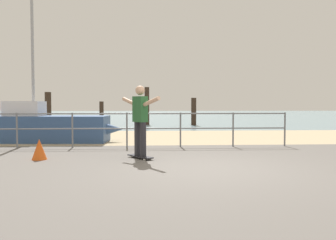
{
  "coord_description": "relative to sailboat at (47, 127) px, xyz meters",
  "views": [
    {
      "loc": [
        -1.2,
        -6.91,
        1.3
      ],
      "look_at": [
        -0.69,
        2.0,
        0.9
      ],
      "focal_mm": 37.78,
      "sensor_mm": 36.0,
      "label": 1
    }
  ],
  "objects": [
    {
      "name": "ground_plane",
      "position": [
        4.63,
        -6.33,
        -0.53
      ],
      "size": [
        24.0,
        10.0,
        0.04
      ],
      "primitive_type": "cube",
      "color": "#605B56",
      "rests_on": "ground"
    },
    {
      "name": "beach_strip",
      "position": [
        4.63,
        1.67,
        -0.53
      ],
      "size": [
        24.0,
        6.0,
        0.04
      ],
      "primitive_type": "cube",
      "color": "tan",
      "rests_on": "ground"
    },
    {
      "name": "sea_surface",
      "position": [
        4.63,
        29.67,
        -0.53
      ],
      "size": [
        72.0,
        50.0,
        0.04
      ],
      "primitive_type": "cube",
      "color": "#75939E",
      "rests_on": "ground"
    },
    {
      "name": "railing_fence",
      "position": [
        2.01,
        -1.73,
        0.17
      ],
      "size": [
        11.23,
        0.05,
        1.05
      ],
      "color": "slate",
      "rests_on": "ground"
    },
    {
      "name": "sailboat",
      "position": [
        0.0,
        0.0,
        0.0
      ],
      "size": [
        5.0,
        1.63,
        5.62
      ],
      "color": "#335184",
      "rests_on": "ground"
    },
    {
      "name": "skateboard",
      "position": [
        3.25,
        -3.94,
        -0.46
      ],
      "size": [
        0.63,
        0.76,
        0.08
      ],
      "color": "black",
      "rests_on": "ground"
    },
    {
      "name": "skateboarder",
      "position": [
        3.25,
        -3.94,
        0.49
      ],
      "size": [
        0.93,
        1.22,
        1.65
      ],
      "color": "#26262B",
      "rests_on": "skateboard"
    },
    {
      "name": "groyne_post_0",
      "position": [
        -2.33,
        8.54,
        0.47
      ],
      "size": [
        0.36,
        0.36,
        2.0
      ],
      "primitive_type": "cylinder",
      "color": "#332319",
      "rests_on": "ground"
    },
    {
      "name": "groyne_post_1",
      "position": [
        0.52,
        10.15,
        0.21
      ],
      "size": [
        0.26,
        0.26,
        1.47
      ],
      "primitive_type": "cylinder",
      "color": "#332319",
      "rests_on": "ground"
    },
    {
      "name": "groyne_post_2",
      "position": [
        3.38,
        9.97,
        0.66
      ],
      "size": [
        0.29,
        0.29,
        2.37
      ],
      "primitive_type": "cylinder",
      "color": "#332319",
      "rests_on": "ground"
    },
    {
      "name": "groyne_post_3",
      "position": [
        6.23,
        9.18,
        0.32
      ],
      "size": [
        0.31,
        0.31,
        1.69
      ],
      "primitive_type": "cylinder",
      "color": "#332319",
      "rests_on": "ground"
    },
    {
      "name": "traffic_cone",
      "position": [
        0.92,
        -3.97,
        -0.28
      ],
      "size": [
        0.36,
        0.36,
        0.5
      ],
      "primitive_type": "cone",
      "color": "#E55919",
      "rests_on": "ground"
    }
  ]
}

